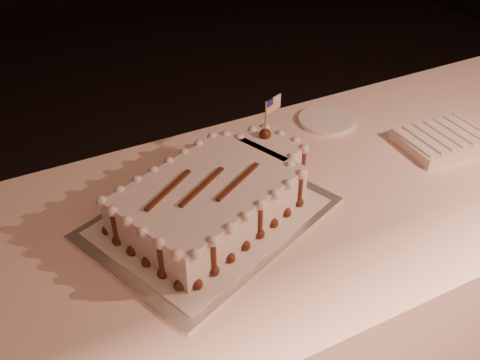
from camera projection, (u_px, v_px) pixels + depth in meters
name	position (u px, v px, depth m)	size (l,w,h in m)	color
banquet_table	(313.00, 287.00, 1.58)	(2.40, 0.80, 0.75)	#FFD6C5
cake_board	(210.00, 218.00, 1.25)	(0.53, 0.40, 0.01)	white
doily	(210.00, 216.00, 1.25)	(0.47, 0.36, 0.00)	silver
sheet_cake	(217.00, 194.00, 1.23)	(0.52, 0.40, 0.20)	silver
napkin_stack	(443.00, 140.00, 1.50)	(0.25, 0.19, 0.04)	#F3DED3
side_plate	(326.00, 120.00, 1.60)	(0.17, 0.17, 0.01)	white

